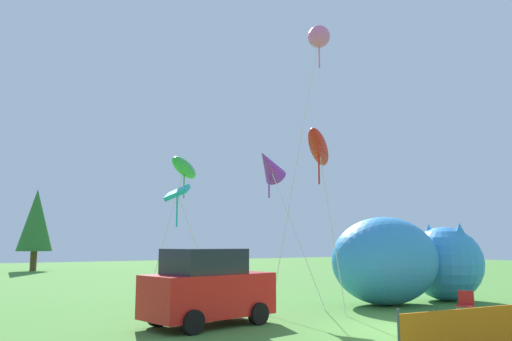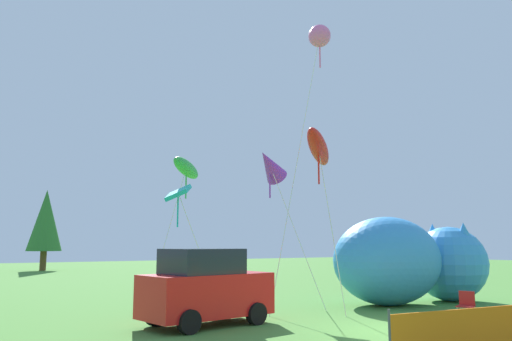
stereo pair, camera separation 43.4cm
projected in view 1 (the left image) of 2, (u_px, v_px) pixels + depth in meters
ground_plane at (406, 332)px, 13.70m from camera, size 120.00×120.00×0.00m
parked_car at (208, 288)px, 14.83m from camera, size 4.11×2.48×2.25m
folding_chair at (465, 303)px, 15.76m from camera, size 0.66×0.66×0.92m
inflatable_cat at (406, 263)px, 20.35m from camera, size 7.36×3.93×3.47m
kite_green_fish at (184, 168)px, 21.18m from camera, size 2.95×2.43×6.16m
kite_pink_octopus at (319, 38)px, 19.70m from camera, size 3.00×0.88×10.96m
kite_purple_delta at (269, 165)px, 19.62m from camera, size 2.11×2.55×6.23m
kite_red_lizard at (319, 148)px, 17.58m from camera, size 2.52×2.43×6.45m
kite_teal_diamond at (178, 194)px, 18.87m from camera, size 2.66×1.27×4.71m
horizon_tree_west at (36, 220)px, 45.06m from camera, size 3.07×3.07×7.32m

